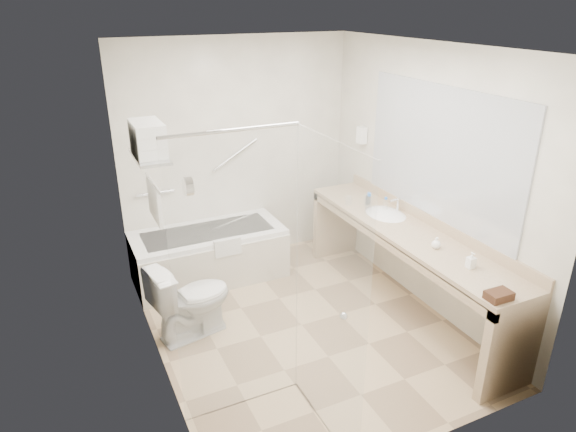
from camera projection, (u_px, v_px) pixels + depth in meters
name	position (u px, v px, depth m)	size (l,w,h in m)	color
floor	(302.00, 325.00, 4.83)	(3.20, 3.20, 0.00)	tan
ceiling	(305.00, 46.00, 3.85)	(2.60, 3.20, 0.10)	silver
wall_back	(238.00, 154.00, 5.67)	(2.60, 0.10, 2.50)	silver
wall_front	(426.00, 291.00, 3.01)	(2.60, 0.10, 2.50)	silver
wall_left	(148.00, 229.00, 3.83)	(0.10, 3.20, 2.50)	silver
wall_right	(426.00, 180.00, 4.85)	(0.10, 3.20, 2.50)	silver
bathtub	(209.00, 255.00, 5.55)	(1.60, 0.73, 0.59)	white
grab_bar_short	(155.00, 193.00, 5.38)	(0.03, 0.03, 0.40)	silver
grab_bar_long	(235.00, 155.00, 5.62)	(0.03, 0.03, 0.60)	silver
shower_enclosure	(281.00, 288.00, 3.39)	(0.96, 0.91, 2.11)	silver
towel_shelf	(149.00, 150.00, 3.97)	(0.24, 0.55, 0.81)	silver
vanity_counter	(406.00, 250.00, 4.85)	(0.55, 2.70, 0.95)	tan
sink	(385.00, 217.00, 5.13)	(0.40, 0.52, 0.14)	white
faucet	(398.00, 204.00, 5.14)	(0.03, 0.03, 0.14)	silver
mirror	(439.00, 153.00, 4.60)	(0.02, 2.00, 1.20)	#ACB0B8
hairdryer_unit	(362.00, 135.00, 5.62)	(0.08, 0.10, 0.18)	white
toilet	(191.00, 299.00, 4.57)	(0.41, 0.73, 0.72)	white
amenity_basket	(499.00, 295.00, 3.66)	(0.19, 0.12, 0.06)	#422717
soap_bottle_a	(471.00, 264.00, 4.08)	(0.06, 0.14, 0.06)	white
soap_bottle_b	(436.00, 244.00, 4.40)	(0.08, 0.10, 0.08)	white
water_bottle_left	(385.00, 206.00, 5.11)	(0.05, 0.05, 0.17)	silver
water_bottle_mid	(369.00, 205.00, 5.07)	(0.07, 0.07, 0.22)	silver
water_bottle_right	(368.00, 202.00, 5.20)	(0.06, 0.06, 0.18)	silver
drinking_glass_near	(367.00, 200.00, 5.35)	(0.07, 0.07, 0.10)	silver
drinking_glass_far	(349.00, 200.00, 5.34)	(0.07, 0.07, 0.09)	silver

